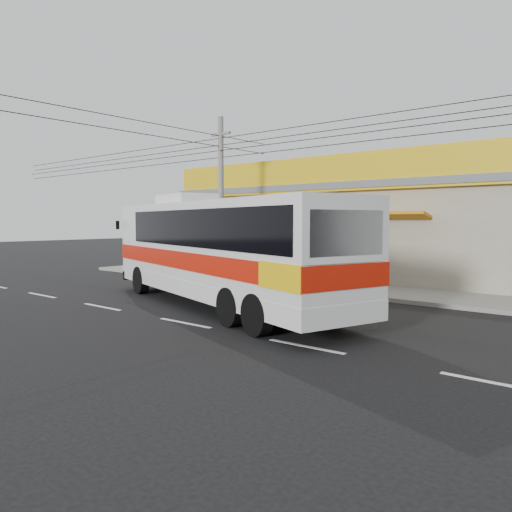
{
  "coord_description": "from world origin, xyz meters",
  "views": [
    {
      "loc": [
        10.18,
        -11.61,
        2.79
      ],
      "look_at": [
        -1.23,
        2.0,
        1.55
      ],
      "focal_mm": 35.0,
      "sensor_mm": 36.0,
      "label": 1
    }
  ],
  "objects_px": {
    "coach_bus": "(221,246)",
    "motorbike_dark": "(200,262)",
    "utility_pole": "(221,147)",
    "motorbike_red": "(174,264)"
  },
  "relations": [
    {
      "from": "utility_pole",
      "to": "coach_bus",
      "type": "bearing_deg",
      "value": -45.99
    },
    {
      "from": "coach_bus",
      "to": "utility_pole",
      "type": "distance_m",
      "value": 7.22
    },
    {
      "from": "coach_bus",
      "to": "motorbike_dark",
      "type": "bearing_deg",
      "value": 158.16
    },
    {
      "from": "utility_pole",
      "to": "motorbike_red",
      "type": "bearing_deg",
      "value": 170.49
    },
    {
      "from": "coach_bus",
      "to": "motorbike_red",
      "type": "distance_m",
      "value": 9.6
    },
    {
      "from": "coach_bus",
      "to": "motorbike_dark",
      "type": "distance_m",
      "value": 10.62
    },
    {
      "from": "motorbike_red",
      "to": "motorbike_dark",
      "type": "height_order",
      "value": "motorbike_red"
    },
    {
      "from": "utility_pole",
      "to": "motorbike_dark",
      "type": "bearing_deg",
      "value": 148.19
    },
    {
      "from": "coach_bus",
      "to": "motorbike_dark",
      "type": "height_order",
      "value": "coach_bus"
    },
    {
      "from": "motorbike_dark",
      "to": "utility_pole",
      "type": "bearing_deg",
      "value": -126.21
    }
  ]
}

